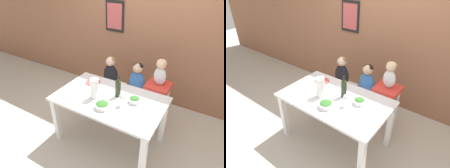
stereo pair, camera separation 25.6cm
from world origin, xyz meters
The scene contains 16 objects.
ground_plane centered at (0.00, 0.00, 0.00)m, with size 14.00×14.00×0.00m, color #BCB2A3.
wall_back centered at (0.00, 1.37, 1.35)m, with size 10.00×0.09×2.70m.
dining_table centered at (0.00, 0.00, 0.64)m, with size 1.43×0.85×0.76m.
chair_far_left centered at (-0.39, 0.68, 0.40)m, with size 0.41×0.41×0.47m.
chair_far_center centered at (0.09, 0.68, 0.40)m, with size 0.41×0.41×0.47m.
chair_right_highchair centered at (0.43, 0.68, 0.58)m, with size 0.35×0.35×0.74m.
person_child_left centered at (-0.39, 0.68, 0.74)m, with size 0.26×0.16×0.52m.
person_child_center centered at (0.09, 0.68, 0.74)m, with size 0.26×0.16×0.52m.
person_baby_right centered at (0.43, 0.68, 0.97)m, with size 0.18×0.14×0.39m.
wine_bottle centered at (0.07, 0.09, 0.88)m, with size 0.07×0.07×0.30m.
paper_towel_roll centered at (-0.17, -0.08, 0.89)m, with size 0.11×0.11×0.27m.
wine_glass_near centered at (0.21, -0.05, 0.87)m, with size 0.07×0.07×0.17m.
salad_bowl_large centered at (0.03, -0.22, 0.79)m, with size 0.18×0.18×0.08m.
salad_bowl_small centered at (0.32, 0.08, 0.79)m, with size 0.15×0.15×0.08m.
dinner_plate_front_left centered at (-0.49, -0.21, 0.76)m, with size 0.22×0.22×0.01m.
dinner_plate_back_left centered at (-0.42, 0.22, 0.76)m, with size 0.22×0.22×0.01m.
Camera 2 is at (1.33, -1.68, 2.25)m, focal length 32.00 mm.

